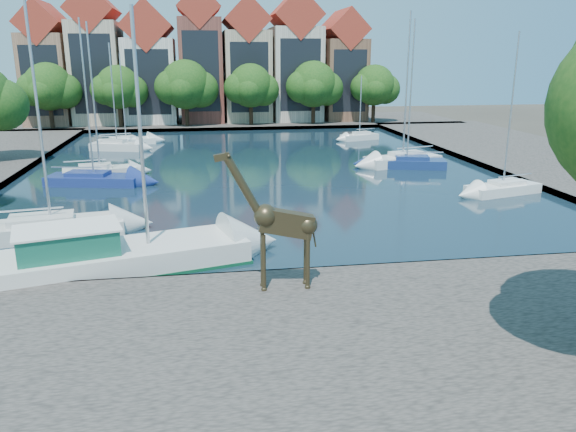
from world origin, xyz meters
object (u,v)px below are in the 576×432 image
Objects in this scene: sailboat_left_a at (51,225)px; sailboat_right_a at (503,186)px; giraffe_statue at (279,223)px; motorsailer at (109,253)px.

sailboat_left_a is 27.47m from sailboat_right_a.
giraffe_statue is at bearing -41.78° from sailboat_left_a.
giraffe_statue is 7.89m from motorsailer.
sailboat_left_a is at bearing 138.22° from giraffe_statue.
sailboat_right_a is (16.84, 14.12, -2.42)m from giraffe_statue.
giraffe_statue is 0.45× the size of sailboat_left_a.
sailboat_right_a is at bearing 39.98° from giraffe_statue.
motorsailer is at bearing 150.35° from giraffe_statue.
sailboat_right_a is at bearing 10.58° from sailboat_left_a.
sailboat_left_a reaches higher than motorsailer.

